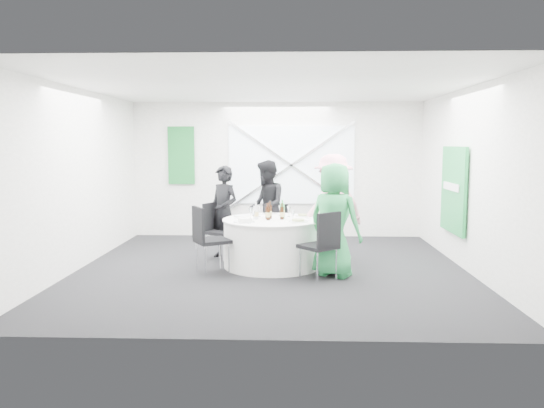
{
  "coord_description": "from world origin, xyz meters",
  "views": [
    {
      "loc": [
        0.3,
        -8.08,
        1.95
      ],
      "look_at": [
        0.0,
        0.2,
        1.0
      ],
      "focal_mm": 35.0,
      "sensor_mm": 36.0,
      "label": 1
    }
  ],
  "objects_px": {
    "chair_back_left": "(216,226)",
    "clear_water_bottle": "(256,213)",
    "banquet_table": "(272,243)",
    "chair_front_left": "(207,235)",
    "chair_back_right": "(326,224)",
    "person_man_back_left": "(224,212)",
    "person_man_back": "(266,206)",
    "chair_back": "(277,224)",
    "person_woman_pink": "(333,207)",
    "chair_front_right": "(323,240)",
    "person_woman_green": "(334,220)",
    "green_water_bottle": "(282,211)"
  },
  "relations": [
    {
      "from": "person_man_back",
      "to": "chair_front_right",
      "type": "bearing_deg",
      "value": 16.52
    },
    {
      "from": "person_woman_green",
      "to": "green_water_bottle",
      "type": "xyz_separation_m",
      "value": [
        -0.77,
        0.63,
        0.05
      ]
    },
    {
      "from": "chair_front_left",
      "to": "green_water_bottle",
      "type": "xyz_separation_m",
      "value": [
        1.12,
        0.59,
        0.28
      ]
    },
    {
      "from": "chair_back_left",
      "to": "person_man_back_left",
      "type": "height_order",
      "value": "person_man_back_left"
    },
    {
      "from": "chair_back",
      "to": "person_woman_green",
      "type": "xyz_separation_m",
      "value": [
        0.88,
        -1.8,
        0.34
      ]
    },
    {
      "from": "green_water_bottle",
      "to": "person_man_back",
      "type": "bearing_deg",
      "value": 105.38
    },
    {
      "from": "chair_front_left",
      "to": "person_woman_pink",
      "type": "xyz_separation_m",
      "value": [
        1.95,
        1.05,
        0.29
      ]
    },
    {
      "from": "banquet_table",
      "to": "chair_back",
      "type": "xyz_separation_m",
      "value": [
        0.05,
        1.21,
        0.11
      ]
    },
    {
      "from": "chair_back_right",
      "to": "green_water_bottle",
      "type": "distance_m",
      "value": 0.91
    },
    {
      "from": "person_man_back_left",
      "to": "banquet_table",
      "type": "bearing_deg",
      "value": 0.0
    },
    {
      "from": "chair_front_left",
      "to": "clear_water_bottle",
      "type": "relative_size",
      "value": 3.78
    },
    {
      "from": "chair_front_right",
      "to": "person_woman_pink",
      "type": "height_order",
      "value": "person_woman_pink"
    },
    {
      "from": "person_man_back",
      "to": "person_woman_pink",
      "type": "bearing_deg",
      "value": 53.23
    },
    {
      "from": "banquet_table",
      "to": "green_water_bottle",
      "type": "xyz_separation_m",
      "value": [
        0.16,
        0.05,
        0.5
      ]
    },
    {
      "from": "person_man_back_left",
      "to": "person_woman_pink",
      "type": "distance_m",
      "value": 1.84
    },
    {
      "from": "chair_back",
      "to": "green_water_bottle",
      "type": "relative_size",
      "value": 2.78
    },
    {
      "from": "chair_back_right",
      "to": "chair_front_left",
      "type": "relative_size",
      "value": 1.01
    },
    {
      "from": "chair_front_right",
      "to": "chair_front_left",
      "type": "relative_size",
      "value": 0.98
    },
    {
      "from": "chair_front_left",
      "to": "clear_water_bottle",
      "type": "height_order",
      "value": "clear_water_bottle"
    },
    {
      "from": "person_man_back_left",
      "to": "clear_water_bottle",
      "type": "bearing_deg",
      "value": -11.15
    },
    {
      "from": "chair_back_left",
      "to": "chair_back_right",
      "type": "relative_size",
      "value": 0.93
    },
    {
      "from": "chair_back",
      "to": "chair_front_left",
      "type": "distance_m",
      "value": 2.03
    },
    {
      "from": "chair_back_right",
      "to": "person_man_back_left",
      "type": "distance_m",
      "value": 1.74
    },
    {
      "from": "banquet_table",
      "to": "chair_back_left",
      "type": "relative_size",
      "value": 1.64
    },
    {
      "from": "chair_back",
      "to": "chair_front_left",
      "type": "bearing_deg",
      "value": -117.32
    },
    {
      "from": "chair_back_right",
      "to": "person_man_back_left",
      "type": "relative_size",
      "value": 0.65
    },
    {
      "from": "chair_front_left",
      "to": "chair_back",
      "type": "bearing_deg",
      "value": -59.65
    },
    {
      "from": "person_man_back_left",
      "to": "person_woman_pink",
      "type": "relative_size",
      "value": 0.89
    },
    {
      "from": "clear_water_bottle",
      "to": "person_woman_green",
      "type": "bearing_deg",
      "value": -25.45
    },
    {
      "from": "green_water_bottle",
      "to": "person_woman_pink",
      "type": "bearing_deg",
      "value": 29.01
    },
    {
      "from": "chair_front_left",
      "to": "person_woman_green",
      "type": "distance_m",
      "value": 1.9
    },
    {
      "from": "chair_back",
      "to": "person_woman_pink",
      "type": "distance_m",
      "value": 1.24
    },
    {
      "from": "chair_front_right",
      "to": "person_woman_green",
      "type": "bearing_deg",
      "value": -161.5
    },
    {
      "from": "chair_back_right",
      "to": "clear_water_bottle",
      "type": "relative_size",
      "value": 3.81
    },
    {
      "from": "chair_front_right",
      "to": "person_woman_green",
      "type": "relative_size",
      "value": 0.6
    },
    {
      "from": "banquet_table",
      "to": "person_woman_pink",
      "type": "bearing_deg",
      "value": 27.03
    },
    {
      "from": "person_man_back_left",
      "to": "person_man_back",
      "type": "bearing_deg",
      "value": 73.97
    },
    {
      "from": "chair_front_left",
      "to": "green_water_bottle",
      "type": "height_order",
      "value": "green_water_bottle"
    },
    {
      "from": "person_man_back_left",
      "to": "person_woman_pink",
      "type": "xyz_separation_m",
      "value": [
        1.84,
        -0.1,
        0.1
      ]
    },
    {
      "from": "chair_front_right",
      "to": "clear_water_bottle",
      "type": "height_order",
      "value": "clear_water_bottle"
    },
    {
      "from": "banquet_table",
      "to": "chair_front_left",
      "type": "relative_size",
      "value": 1.53
    },
    {
      "from": "chair_back_right",
      "to": "person_woman_green",
      "type": "relative_size",
      "value": 0.62
    },
    {
      "from": "person_man_back",
      "to": "green_water_bottle",
      "type": "distance_m",
      "value": 1.15
    },
    {
      "from": "chair_back",
      "to": "person_man_back",
      "type": "xyz_separation_m",
      "value": [
        -0.2,
        -0.05,
        0.34
      ]
    },
    {
      "from": "chair_back_left",
      "to": "clear_water_bottle",
      "type": "bearing_deg",
      "value": -99.17
    },
    {
      "from": "person_man_back",
      "to": "person_woman_pink",
      "type": "distance_m",
      "value": 1.31
    },
    {
      "from": "chair_back_right",
      "to": "person_woman_green",
      "type": "xyz_separation_m",
      "value": [
        0.04,
        -1.12,
        0.23
      ]
    },
    {
      "from": "chair_back_left",
      "to": "clear_water_bottle",
      "type": "xyz_separation_m",
      "value": [
        0.71,
        -0.55,
        0.31
      ]
    },
    {
      "from": "person_man_back_left",
      "to": "green_water_bottle",
      "type": "height_order",
      "value": "person_man_back_left"
    },
    {
      "from": "chair_front_right",
      "to": "green_water_bottle",
      "type": "xyz_separation_m",
      "value": [
        -0.59,
        0.93,
        0.29
      ]
    }
  ]
}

